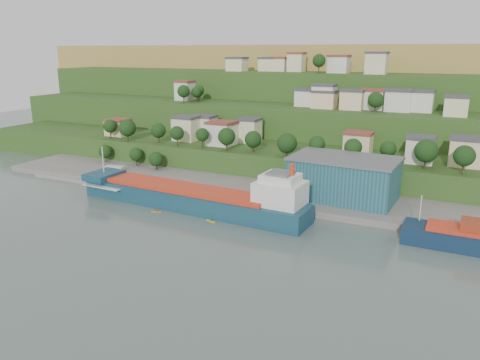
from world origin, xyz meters
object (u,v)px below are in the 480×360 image
Objects in this scene: caravan at (115,170)px; kayak_orange at (156,211)px; warehouse at (344,178)px; cargo_ship_near at (197,199)px.

kayak_orange is at bearing -45.34° from caravan.
warehouse is at bearing 18.78° from kayak_orange.
cargo_ship_near reaches higher than warehouse.
cargo_ship_near is 48.36m from caravan.
cargo_ship_near is 44.13m from warehouse.
warehouse is 10.44× the size of kayak_orange.
kayak_orange is at bearing -138.01° from cargo_ship_near.
caravan reaches higher than kayak_orange.
warehouse is at bearing 34.13° from cargo_ship_near.
warehouse is at bearing -6.94° from caravan.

